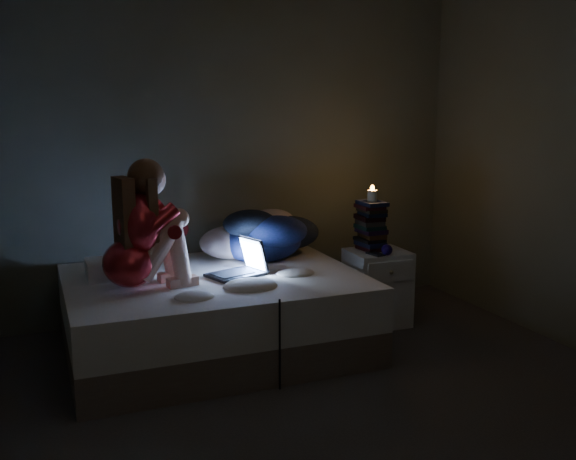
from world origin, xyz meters
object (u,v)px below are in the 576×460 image
nightstand (377,287)px  phone (376,254)px  laptop (235,257)px  woman (128,226)px  candle (372,196)px  bed (215,313)px

nightstand → phone: phone is taller
laptop → nightstand: laptop is taller
woman → candle: bearing=-1.8°
bed → laptop: bearing=-24.7°
bed → phone: 1.22m
laptop → nightstand: (1.13, 0.13, -0.36)m
nightstand → bed: bearing=-175.3°
nightstand → phone: (-0.08, -0.10, 0.28)m
woman → phone: woman is taller
candle → woman: bearing=-171.4°
woman → bed: bearing=4.3°
bed → phone: size_ratio=13.33×
phone → nightstand: bearing=41.4°
phone → woman: bearing=171.9°
bed → candle: size_ratio=23.33×
laptop → phone: bearing=-17.2°
bed → woman: woman is taller
bed → laptop: laptop is taller
woman → laptop: bearing=-3.2°
bed → nightstand: (1.26, 0.07, 0.02)m
bed → nightstand: nightstand is taller
bed → woman: bearing=-165.3°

